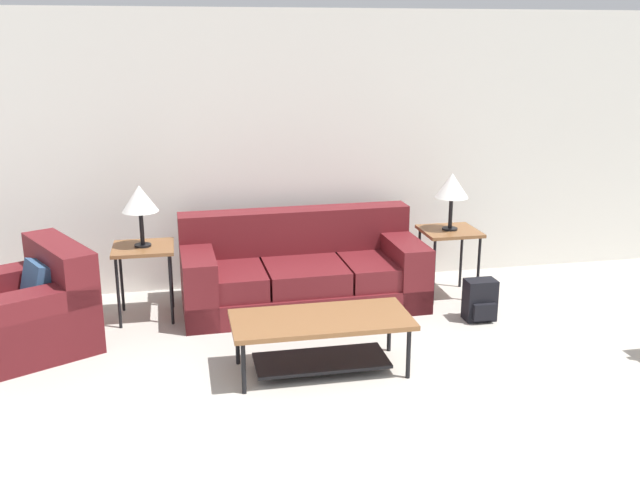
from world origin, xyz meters
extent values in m
cube|color=silver|center=(0.00, 4.05, 1.30)|extent=(8.84, 0.06, 2.60)
cube|color=maroon|center=(-0.32, 3.34, 0.11)|extent=(2.16, 0.99, 0.22)
cube|color=maroon|center=(-1.03, 3.30, 0.32)|extent=(0.71, 0.86, 0.20)
cube|color=maroon|center=(-0.32, 3.32, 0.32)|extent=(0.71, 0.86, 0.20)
cube|color=maroon|center=(0.39, 3.34, 0.32)|extent=(0.71, 0.86, 0.20)
cube|color=maroon|center=(-0.33, 3.68, 0.62)|extent=(2.14, 0.31, 0.40)
cube|color=maroon|center=(-1.24, 3.32, 0.29)|extent=(0.30, 0.94, 0.58)
cube|color=maroon|center=(0.61, 3.36, 0.29)|extent=(0.30, 0.94, 0.58)
cube|color=maroon|center=(-2.59, 2.87, 0.20)|extent=(1.23, 1.26, 0.40)
cube|color=maroon|center=(-2.32, 3.02, 0.60)|extent=(0.68, 0.97, 0.40)
cube|color=maroon|center=(-2.75, 3.19, 0.28)|extent=(0.90, 0.64, 0.56)
cube|color=maroon|center=(-2.43, 2.56, 0.28)|extent=(0.90, 0.64, 0.56)
cube|color=#33567F|center=(-2.49, 2.93, 0.50)|extent=(0.32, 0.39, 0.36)
cube|color=brown|center=(-0.42, 2.02, 0.40)|extent=(1.29, 0.59, 0.04)
cylinder|color=black|center=(-1.00, 1.79, 0.19)|extent=(0.03, 0.03, 0.38)
cylinder|color=black|center=(0.16, 1.79, 0.19)|extent=(0.03, 0.03, 0.38)
cylinder|color=black|center=(-1.00, 2.26, 0.19)|extent=(0.03, 0.03, 0.38)
cylinder|color=black|center=(0.16, 2.26, 0.19)|extent=(0.03, 0.03, 0.38)
cube|color=black|center=(-0.42, 2.02, 0.08)|extent=(0.96, 0.41, 0.02)
cube|color=brown|center=(-1.69, 3.34, 0.63)|extent=(0.51, 0.49, 0.03)
cylinder|color=black|center=(-1.90, 3.14, 0.31)|extent=(0.03, 0.03, 0.61)
cylinder|color=black|center=(-1.48, 3.14, 0.31)|extent=(0.03, 0.03, 0.61)
cylinder|color=black|center=(-1.90, 3.54, 0.31)|extent=(0.03, 0.03, 0.61)
cylinder|color=black|center=(-1.48, 3.54, 0.31)|extent=(0.03, 0.03, 0.61)
cube|color=brown|center=(1.05, 3.34, 0.63)|extent=(0.51, 0.49, 0.03)
cylinder|color=black|center=(0.84, 3.14, 0.31)|extent=(0.03, 0.03, 0.61)
cylinder|color=black|center=(1.27, 3.14, 0.31)|extent=(0.03, 0.03, 0.61)
cylinder|color=black|center=(0.84, 3.54, 0.31)|extent=(0.03, 0.03, 0.61)
cylinder|color=black|center=(1.27, 3.54, 0.31)|extent=(0.03, 0.03, 0.61)
cylinder|color=black|center=(-1.69, 3.34, 0.65)|extent=(0.14, 0.14, 0.02)
cylinder|color=black|center=(-1.69, 3.34, 0.80)|extent=(0.04, 0.04, 0.29)
cone|color=white|center=(-1.69, 3.34, 1.05)|extent=(0.30, 0.30, 0.22)
cylinder|color=black|center=(1.05, 3.34, 0.65)|extent=(0.14, 0.14, 0.02)
cylinder|color=black|center=(1.05, 3.34, 0.80)|extent=(0.04, 0.04, 0.29)
cone|color=white|center=(1.05, 3.34, 1.05)|extent=(0.30, 0.30, 0.22)
cube|color=black|center=(1.11, 2.72, 0.18)|extent=(0.26, 0.17, 0.36)
cube|color=black|center=(1.11, 2.62, 0.11)|extent=(0.20, 0.05, 0.14)
cylinder|color=black|center=(1.04, 2.82, 0.20)|extent=(0.02, 0.02, 0.27)
cylinder|color=black|center=(1.18, 2.82, 0.20)|extent=(0.02, 0.02, 0.27)
camera|label=1|loc=(-1.36, -2.61, 2.33)|focal=40.00mm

